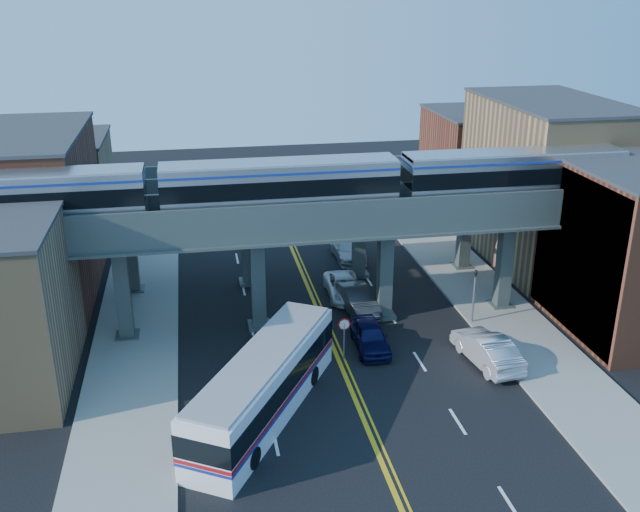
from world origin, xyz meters
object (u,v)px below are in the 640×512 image
(car_lane_d, at_px, (348,249))
(transit_bus, at_px, (264,386))
(car_lane_b, at_px, (357,299))
(traffic_signal, at_px, (474,290))
(car_lane_a, at_px, (370,336))
(car_lane_c, at_px, (344,287))
(transit_train, at_px, (280,185))
(car_parked_curb, at_px, (487,349))
(stop_sign, at_px, (344,332))

(car_lane_d, bearing_deg, transit_bus, -114.72)
(car_lane_b, xyz_separation_m, car_lane_d, (1.45, 9.29, -0.05))
(traffic_signal, bearing_deg, car_lane_b, 154.43)
(car_lane_a, xyz_separation_m, car_lane_c, (0.07, 7.44, -0.09))
(transit_bus, bearing_deg, car_lane_b, -3.20)
(traffic_signal, relative_size, car_lane_d, 0.79)
(transit_train, height_order, car_parked_curb, transit_train)
(transit_train, distance_m, car_lane_a, 10.28)
(car_lane_b, distance_m, car_lane_d, 9.41)
(car_lane_d, bearing_deg, car_lane_a, -98.67)
(transit_train, height_order, car_lane_c, transit_train)
(car_lane_b, bearing_deg, transit_train, -173.85)
(transit_train, xyz_separation_m, car_parked_curb, (10.65, -6.83, -8.21))
(car_lane_a, height_order, car_lane_c, car_lane_a)
(car_lane_a, bearing_deg, car_parked_curb, -23.76)
(car_lane_a, bearing_deg, transit_train, 142.22)
(car_lane_a, bearing_deg, transit_bus, -137.79)
(car_lane_a, bearing_deg, traffic_signal, 17.21)
(car_lane_b, xyz_separation_m, car_lane_c, (-0.34, 2.35, -0.12))
(car_lane_b, distance_m, car_parked_curb, 9.79)
(car_lane_c, height_order, car_parked_curb, car_parked_curb)
(stop_sign, distance_m, car_lane_a, 2.34)
(stop_sign, xyz_separation_m, traffic_signal, (8.90, 3.00, 0.54))
(transit_train, height_order, traffic_signal, transit_train)
(car_lane_a, height_order, car_parked_curb, car_parked_curb)
(transit_bus, relative_size, car_lane_b, 2.48)
(car_lane_c, bearing_deg, traffic_signal, -36.70)
(stop_sign, xyz_separation_m, car_lane_a, (1.81, 1.10, -0.98))
(car_lane_b, relative_size, car_parked_curb, 0.92)
(transit_train, xyz_separation_m, car_lane_b, (5.05, 1.20, -8.28))
(stop_sign, height_order, car_lane_b, stop_sign)
(car_lane_d, bearing_deg, stop_sign, -104.65)
(car_lane_a, distance_m, car_lane_b, 5.11)
(car_parked_curb, bearing_deg, transit_train, -40.34)
(traffic_signal, height_order, car_lane_d, traffic_signal)
(car_lane_a, distance_m, car_lane_c, 7.44)
(transit_bus, xyz_separation_m, car_lane_b, (7.26, 10.84, -0.84))
(transit_train, distance_m, car_lane_b, 9.77)
(car_lane_d, bearing_deg, car_parked_curb, -77.83)
(transit_bus, relative_size, car_lane_d, 2.34)
(stop_sign, distance_m, car_lane_b, 6.65)
(car_lane_a, xyz_separation_m, car_lane_d, (1.86, 14.39, -0.03))
(traffic_signal, xyz_separation_m, car_lane_b, (-6.68, 3.20, -1.49))
(car_lane_a, xyz_separation_m, car_parked_curb, (6.01, -2.93, 0.10))
(traffic_signal, relative_size, transit_bus, 0.34)
(transit_train, relative_size, car_lane_d, 8.24)
(transit_bus, relative_size, car_parked_curb, 2.27)
(stop_sign, bearing_deg, car_parked_curb, -13.14)
(stop_sign, relative_size, car_lane_a, 0.57)
(stop_sign, xyz_separation_m, car_lane_b, (2.22, 6.20, -0.95))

